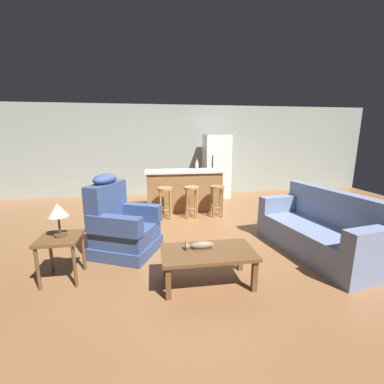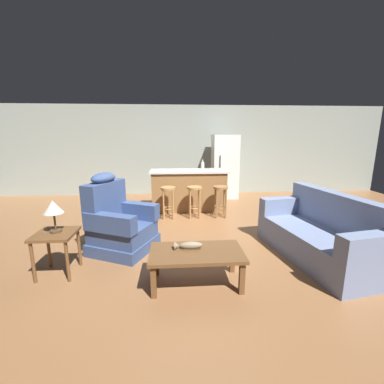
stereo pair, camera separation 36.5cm
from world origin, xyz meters
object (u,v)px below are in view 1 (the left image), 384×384
Objects in this scene: bar_stool_middle at (191,196)px; bottle_tall_green at (197,165)px; recliner_near_lamp at (121,225)px; fish_figurine at (199,245)px; bar_stool_left at (165,197)px; kitchen_island at (184,190)px; end_table at (60,245)px; refrigerator at (216,166)px; bar_stool_right at (217,195)px; coffee_table at (208,255)px; couch at (321,231)px; table_lamp at (58,212)px.

bottle_tall_green is (0.27, 0.90, 0.56)m from bar_stool_middle.
fish_figurine is at bearing -19.08° from recliner_near_lamp.
recliner_near_lamp is 1.67m from bar_stool_left.
kitchen_island reaches higher than fish_figurine.
recliner_near_lamp reaches higher than end_table.
bottle_tall_green is (-0.73, -0.93, 0.15)m from refrigerator.
bar_stool_left and bar_stool_right have the same top height.
recliner_near_lamp is at bearing -124.69° from refrigerator.
fish_figurine is 0.61× the size of end_table.
bar_stool_right is 3.17× the size of bottle_tall_green.
coffee_table is 5.12× the size of bottle_tall_green.
bar_stool_middle reaches higher than coffee_table.
refrigerator is (1.19, 4.37, 0.52)m from coffee_table.
coffee_table is 0.55× the size of couch.
bar_stool_middle is 0.39× the size of refrigerator.
bar_stool_right is at bearing 0.00° from bar_stool_middle.
bar_stool_right is (2.49, 2.16, -0.40)m from table_lamp.
kitchen_island is at bearing 97.53° from bar_stool_middle.
bar_stool_middle is (1.93, 2.16, -0.40)m from table_lamp.
fish_figurine is 2.01m from couch.
refrigerator reaches higher than bar_stool_middle.
recliner_near_lamp is 2.45m from kitchen_island.
refrigerator is at bearing 74.80° from coffee_table.
refrigerator reaches higher than table_lamp.
recliner_near_lamp reaches higher than bar_stool_left.
coffee_table is 2.54m from bar_stool_middle.
bar_stool_left is (-0.48, -0.63, -0.01)m from kitchen_island.
table_lamp is 4.95m from refrigerator.
table_lamp is at bearing 75.55° from end_table.
kitchen_island is (1.84, 2.79, -0.39)m from table_lamp.
recliner_near_lamp is 1.98m from bar_stool_middle.
bottle_tall_green is at bearing -128.14° from refrigerator.
recliner_near_lamp is 5.59× the size of bottle_tall_green.
bar_stool_left is at bearing 57.84° from end_table.
table_lamp reaches higher than bar_stool_middle.
fish_figurine is at bearing -96.41° from bar_stool_middle.
table_lamp is at bearing -126.28° from refrigerator.
bar_stool_middle is (0.08, -0.63, -0.01)m from kitchen_island.
end_table is 3.31m from bar_stool_right.
fish_figurine is 2.48m from bar_stool_middle.
bar_stool_left is 1.00× the size of bar_stool_middle.
recliner_near_lamp is 1.02m from table_lamp.
bar_stool_right is (0.56, 0.00, 0.00)m from bar_stool_middle.
recliner_near_lamp is at bearing -116.28° from bar_stool_left.
fish_figurine reaches higher than coffee_table.
bottle_tall_green is at bearing 54.42° from end_table.
bar_stool_right is at bearing -44.32° from kitchen_island.
fish_figurine is 1.41m from recliner_near_lamp.
coffee_table is 4.55m from refrigerator.
fish_figurine is 4.50m from refrigerator.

